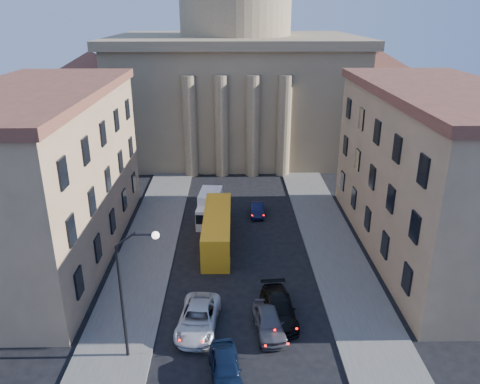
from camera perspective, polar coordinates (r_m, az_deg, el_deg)
The scene contains 13 objects.
sidewalk_left at distance 40.44m, azimuth -12.07°, elevation -9.63°, with size 5.00×60.00×0.15m, color #54514D.
sidewalk_right at distance 40.82m, azimuth 12.41°, elevation -9.35°, with size 5.00×60.00×0.15m, color #54514D.
church at distance 71.99m, azimuth -0.54°, elevation 14.48°, with size 68.02×28.76×36.60m.
building_left at distance 43.32m, azimuth -23.01°, elevation 1.94°, with size 11.60×26.60×14.70m.
building_right at distance 44.02m, azimuth 22.83°, elevation 2.26°, with size 11.60×26.60×14.70m.
street_lamp at distance 29.12m, azimuth -13.33°, elevation -11.02°, with size 2.62×0.44×8.83m.
car_left_near at distance 29.66m, azimuth -1.78°, elevation -20.62°, with size 1.82×4.52×1.54m, color black.
car_left_mid at distance 33.42m, azimuth -5.13°, elevation -15.07°, with size 2.63×5.69×1.58m, color silver.
car_right_mid at distance 34.32m, azimuth 4.71°, elevation -13.95°, with size 2.22×5.46×1.58m, color black.
car_right_far at distance 33.04m, azimuth 3.51°, elevation -15.52°, with size 1.86×4.62×1.57m, color #515157.
car_right_distant at distance 50.08m, azimuth 2.09°, elevation -2.08°, with size 1.36×3.89×1.28m, color black.
city_bus at distance 43.55m, azimuth -2.79°, elevation -4.44°, with size 2.61×10.77×3.03m.
box_truck at distance 48.42m, azimuth -3.73°, elevation -1.99°, with size 2.64×5.57×2.96m.
Camera 1 is at (-0.90, -15.98, 20.65)m, focal length 35.00 mm.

